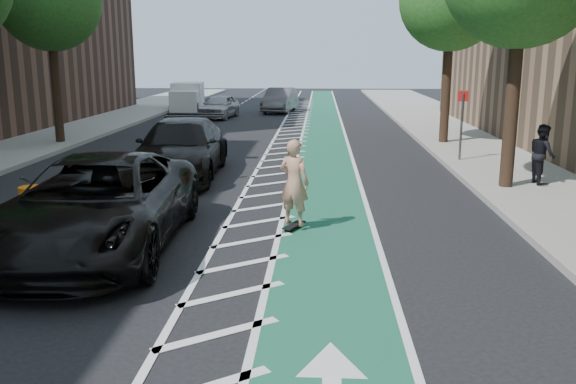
# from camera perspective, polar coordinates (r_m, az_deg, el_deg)

# --- Properties ---
(ground) EXTENTS (120.00, 120.00, 0.00)m
(ground) POSITION_cam_1_polar(r_m,az_deg,el_deg) (9.95, -13.92, -9.13)
(ground) COLOR black
(ground) RESTS_ON ground
(bike_lane) EXTENTS (2.00, 90.00, 0.01)m
(bike_lane) POSITION_cam_1_polar(r_m,az_deg,el_deg) (19.17, 3.48, 1.75)
(bike_lane) COLOR #17513B
(bike_lane) RESTS_ON ground
(buffer_strip) EXTENTS (1.40, 90.00, 0.01)m
(buffer_strip) POSITION_cam_1_polar(r_m,az_deg,el_deg) (19.22, -1.00, 1.80)
(buffer_strip) COLOR silver
(buffer_strip) RESTS_ON ground
(sidewalk_right) EXTENTS (5.00, 90.00, 0.15)m
(sidewalk_right) POSITION_cam_1_polar(r_m,az_deg,el_deg) (20.28, 22.18, 1.63)
(sidewalk_right) COLOR gray
(sidewalk_right) RESTS_ON ground
(curb_right) EXTENTS (0.12, 90.00, 0.16)m
(curb_right) POSITION_cam_1_polar(r_m,az_deg,el_deg) (19.61, 15.40, 1.78)
(curb_right) COLOR gray
(curb_right) RESTS_ON ground
(curb_left) EXTENTS (0.12, 90.00, 0.16)m
(curb_left) POSITION_cam_1_polar(r_m,az_deg,el_deg) (21.55, -24.33, 2.06)
(curb_left) COLOR gray
(curb_left) RESTS_ON ground
(tree_l_d) EXTENTS (4.20, 4.20, 7.90)m
(tree_l_d) POSITION_cam_1_polar(r_m,az_deg,el_deg) (27.13, -21.18, 16.39)
(tree_l_d) COLOR #382619
(tree_l_d) RESTS_ON ground
(sign_post) EXTENTS (0.35, 0.08, 2.47)m
(sign_post) POSITION_cam_1_polar(r_m,az_deg,el_deg) (21.48, 15.93, 6.10)
(sign_post) COLOR #4C4C4C
(sign_post) RESTS_ON ground
(skateboard) EXTENTS (0.49, 0.76, 0.10)m
(skateboard) POSITION_cam_1_polar(r_m,az_deg,el_deg) (13.04, 0.57, -3.13)
(skateboard) COLOR black
(skateboard) RESTS_ON ground
(skateboarder) EXTENTS (0.79, 0.68, 1.84)m
(skateboarder) POSITION_cam_1_polar(r_m,az_deg,el_deg) (12.82, 0.58, 0.90)
(skateboarder) COLOR tan
(skateboarder) RESTS_ON skateboard
(suv_near) EXTENTS (3.18, 6.48, 1.77)m
(suv_near) POSITION_cam_1_polar(r_m,az_deg,el_deg) (12.04, -17.35, -1.10)
(suv_near) COLOR black
(suv_near) RESTS_ON ground
(suv_far) EXTENTS (2.62, 5.99, 1.72)m
(suv_far) POSITION_cam_1_polar(r_m,az_deg,el_deg) (18.83, -10.02, 4.01)
(suv_far) COLOR black
(suv_far) RESTS_ON ground
(car_silver) EXTENTS (2.13, 4.25, 1.39)m
(car_silver) POSITION_cam_1_polar(r_m,az_deg,el_deg) (36.37, -6.44, 7.98)
(car_silver) COLOR #A2A2A8
(car_silver) RESTS_ON ground
(car_grey) EXTENTS (2.22, 4.92, 1.57)m
(car_grey) POSITION_cam_1_polar(r_m,az_deg,el_deg) (40.01, -0.76, 8.60)
(car_grey) COLOR slate
(car_grey) RESTS_ON ground
(pedestrian) EXTENTS (0.69, 0.85, 1.65)m
(pedestrian) POSITION_cam_1_polar(r_m,az_deg,el_deg) (18.19, 22.69, 3.30)
(pedestrian) COLOR black
(pedestrian) RESTS_ON sidewalk_right
(box_truck) EXTENTS (2.31, 4.49, 1.80)m
(box_truck) POSITION_cam_1_polar(r_m,az_deg,el_deg) (42.42, -9.42, 8.73)
(box_truck) COLOR white
(box_truck) RESTS_ON ground
(barrel_a) EXTENTS (0.67, 0.67, 0.91)m
(barrel_a) POSITION_cam_1_polar(r_m,az_deg,el_deg) (14.13, -22.73, -1.43)
(barrel_a) COLOR orange
(barrel_a) RESTS_ON ground
(barrel_b) EXTENTS (0.63, 0.63, 0.85)m
(barrel_b) POSITION_cam_1_polar(r_m,az_deg,el_deg) (19.33, -12.79, 2.75)
(barrel_b) COLOR orange
(barrel_b) RESTS_ON ground
(barrel_c) EXTENTS (0.64, 0.64, 0.87)m
(barrel_c) POSITION_cam_1_polar(r_m,az_deg,el_deg) (26.02, -10.22, 5.37)
(barrel_c) COLOR orange
(barrel_c) RESTS_ON ground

